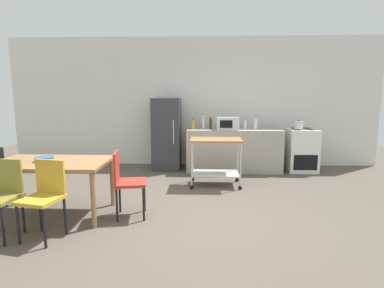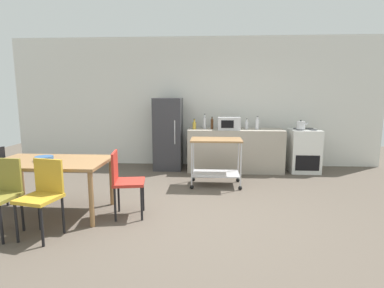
% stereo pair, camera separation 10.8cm
% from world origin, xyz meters
% --- Properties ---
extents(ground_plane, '(12.00, 12.00, 0.00)m').
position_xyz_m(ground_plane, '(0.00, 0.00, 0.00)').
color(ground_plane, brown).
extents(back_wall, '(8.40, 0.12, 2.90)m').
position_xyz_m(back_wall, '(0.00, 3.20, 1.45)').
color(back_wall, silver).
rests_on(back_wall, ground_plane).
extents(kitchen_counter, '(2.00, 0.64, 0.90)m').
position_xyz_m(kitchen_counter, '(0.90, 2.60, 0.45)').
color(kitchen_counter, '#A89E8E').
rests_on(kitchen_counter, ground_plane).
extents(dining_table, '(1.50, 0.90, 0.75)m').
position_xyz_m(dining_table, '(-1.77, 0.00, 0.67)').
color(dining_table, olive).
rests_on(dining_table, ground_plane).
extents(chair_red, '(0.46, 0.46, 0.89)m').
position_xyz_m(chair_red, '(-0.77, -0.03, 0.52)').
color(chair_red, '#B72D23').
rests_on(chair_red, ground_plane).
extents(chair_olive, '(0.43, 0.43, 0.89)m').
position_xyz_m(chair_olive, '(-2.05, -0.65, 0.52)').
color(chair_olive, olive).
rests_on(chair_olive, ground_plane).
extents(chair_mustard, '(0.48, 0.48, 0.89)m').
position_xyz_m(chair_mustard, '(-1.54, -0.65, 0.52)').
color(chair_mustard, gold).
rests_on(chair_mustard, ground_plane).
extents(stove_oven, '(0.60, 0.61, 0.92)m').
position_xyz_m(stove_oven, '(2.35, 2.62, 0.45)').
color(stove_oven, white).
rests_on(stove_oven, ground_plane).
extents(refrigerator, '(0.60, 0.63, 1.55)m').
position_xyz_m(refrigerator, '(-0.55, 2.70, 0.78)').
color(refrigerator, '#333338').
rests_on(refrigerator, ground_plane).
extents(kitchen_cart, '(0.91, 0.57, 0.85)m').
position_xyz_m(kitchen_cart, '(0.48, 1.48, 0.57)').
color(kitchen_cart, olive).
rests_on(kitchen_cart, ground_plane).
extents(bottle_sparkling_water, '(0.08, 0.08, 0.22)m').
position_xyz_m(bottle_sparkling_water, '(0.03, 2.54, 0.99)').
color(bottle_sparkling_water, gold).
rests_on(bottle_sparkling_water, kitchen_counter).
extents(bottle_vinegar, '(0.06, 0.06, 0.32)m').
position_xyz_m(bottle_vinegar, '(0.25, 2.65, 1.03)').
color(bottle_vinegar, silver).
rests_on(bottle_vinegar, kitchen_counter).
extents(bottle_soy_sauce, '(0.06, 0.06, 0.26)m').
position_xyz_m(bottle_soy_sauce, '(0.40, 2.60, 1.01)').
color(bottle_soy_sauce, '#4C2D19').
rests_on(bottle_soy_sauce, kitchen_counter).
extents(microwave, '(0.46, 0.35, 0.26)m').
position_xyz_m(microwave, '(0.76, 2.51, 1.03)').
color(microwave, silver).
rests_on(microwave, kitchen_counter).
extents(bottle_sesame_oil, '(0.07, 0.07, 0.22)m').
position_xyz_m(bottle_sesame_oil, '(1.14, 2.63, 0.99)').
color(bottle_sesame_oil, silver).
rests_on(bottle_sesame_oil, kitchen_counter).
extents(bottle_olive_oil, '(0.07, 0.07, 0.28)m').
position_xyz_m(bottle_olive_oil, '(1.35, 2.59, 1.02)').
color(bottle_olive_oil, silver).
rests_on(bottle_olive_oil, kitchen_counter).
extents(fruit_bowl, '(0.23, 0.23, 0.06)m').
position_xyz_m(fruit_bowl, '(-1.85, -0.01, 0.78)').
color(fruit_bowl, '#33598C').
rests_on(fruit_bowl, dining_table).
extents(kettle, '(0.24, 0.17, 0.19)m').
position_xyz_m(kettle, '(2.23, 2.52, 1.00)').
color(kettle, silver).
rests_on(kettle, stove_oven).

